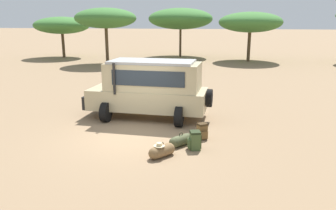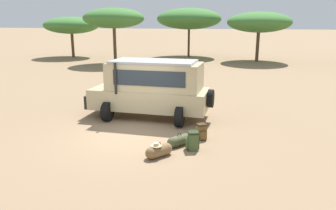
{
  "view_description": "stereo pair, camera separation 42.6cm",
  "coord_description": "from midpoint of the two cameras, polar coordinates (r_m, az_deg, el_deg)",
  "views": [
    {
      "loc": [
        3.52,
        -10.58,
        4.01
      ],
      "look_at": [
        1.17,
        0.87,
        1.0
      ],
      "focal_mm": 35.0,
      "sensor_mm": 36.0,
      "label": 1
    },
    {
      "loc": [
        3.94,
        -10.48,
        4.01
      ],
      "look_at": [
        1.17,
        0.87,
        1.0
      ],
      "focal_mm": 35.0,
      "sensor_mm": 36.0,
      "label": 2
    }
  ],
  "objects": [
    {
      "name": "acacia_tree_left_mid",
      "position": [
        31.87,
        -9.04,
        14.7
      ],
      "size": [
        5.69,
        5.59,
        5.19
      ],
      "color": "brown",
      "rests_on": "ground_plane"
    },
    {
      "name": "duffel_bag_low_black_case",
      "position": [
        10.02,
        -0.37,
        -7.98
      ],
      "size": [
        0.71,
        0.82,
        0.47
      ],
      "color": "brown",
      "rests_on": "ground_plane"
    },
    {
      "name": "ground_plane",
      "position": [
        11.87,
        -5.51,
        -5.38
      ],
      "size": [
        320.0,
        320.0,
        0.0
      ],
      "primitive_type": "plane",
      "color": "#8C7051"
    },
    {
      "name": "acacia_tree_right_mid",
      "position": [
        34.64,
        15.94,
        13.69
      ],
      "size": [
        6.29,
        6.76,
        4.89
      ],
      "color": "brown",
      "rests_on": "ground_plane"
    },
    {
      "name": "acacia_tree_centre_back",
      "position": [
        37.85,
        4.03,
        14.76
      ],
      "size": [
        7.16,
        7.56,
        5.41
      ],
      "color": "brown",
      "rests_on": "ground_plane"
    },
    {
      "name": "backpack_cluster_center",
      "position": [
        11.48,
        6.91,
        -4.67
      ],
      "size": [
        0.42,
        0.43,
        0.56
      ],
      "color": "brown",
      "rests_on": "ground_plane"
    },
    {
      "name": "backpack_beside_front_wheel",
      "position": [
        10.55,
        5.49,
        -6.24
      ],
      "size": [
        0.47,
        0.43,
        0.61
      ],
      "color": "#42562D",
      "rests_on": "ground_plane"
    },
    {
      "name": "duffel_bag_soft_canvas",
      "position": [
        10.89,
        3.1,
        -6.19
      ],
      "size": [
        0.71,
        0.82,
        0.45
      ],
      "color": "#4C5133",
      "rests_on": "ground_plane"
    },
    {
      "name": "safari_vehicle",
      "position": [
        13.75,
        -1.94,
        3.04
      ],
      "size": [
        5.36,
        2.78,
        2.44
      ],
      "color": "tan",
      "rests_on": "ground_plane"
    },
    {
      "name": "acacia_tree_far_left",
      "position": [
        39.01,
        -16.19,
        13.18
      ],
      "size": [
        6.13,
        5.74,
        4.46
      ],
      "color": "brown",
      "rests_on": "ground_plane"
    }
  ]
}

